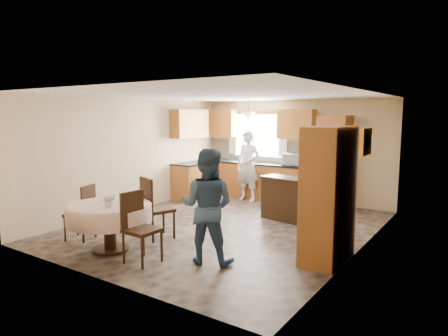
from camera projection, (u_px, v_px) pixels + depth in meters
floor at (227, 226)px, 7.69m from camera, size 5.00×6.00×0.01m
ceiling at (227, 95)px, 7.36m from camera, size 5.00×6.00×0.01m
wall_back at (293, 150)px, 9.99m from camera, size 5.00×0.02×2.50m
wall_front at (96, 185)px, 5.06m from camera, size 5.00×0.02×2.50m
wall_left at (134, 155)px, 8.91m from camera, size 0.02×6.00×2.50m
wall_right at (362, 173)px, 6.14m from camera, size 0.02×6.00×2.50m
window at (258, 135)px, 10.48m from camera, size 1.40×0.03×1.10m
curtain_left at (233, 133)px, 10.85m from camera, size 0.22×0.02×1.15m
curtain_right at (283, 134)px, 10.02m from camera, size 0.22×0.02×1.15m
base_cab_back at (257, 181)px, 10.32m from camera, size 3.30×0.60×0.88m
counter_back at (257, 163)px, 10.26m from camera, size 3.30×0.64×0.04m
base_cab_left at (194, 181)px, 10.33m from camera, size 0.60×1.20×0.88m
counter_left at (194, 163)px, 10.27m from camera, size 0.64×1.20×0.04m
backsplash at (263, 151)px, 10.46m from camera, size 3.30×0.02×0.55m
wall_cab_left at (222, 123)px, 10.90m from camera, size 0.85×0.33×0.72m
wall_cab_right at (296, 124)px, 9.68m from camera, size 0.90×0.33×0.72m
wall_cab_side at (190, 124)px, 10.21m from camera, size 0.33×1.20×0.72m
oven_tower at (334, 162)px, 9.12m from camera, size 0.66×0.62×2.12m
oven_upper at (329, 155)px, 8.84m from camera, size 0.56×0.01×0.45m
oven_lower at (328, 177)px, 8.91m from camera, size 0.56×0.01×0.45m
pendant at (249, 115)px, 10.02m from camera, size 0.36×0.36×0.18m
sideboard at (289, 200)px, 8.07m from camera, size 1.22×0.67×0.83m
space_heater at (321, 223)px, 7.03m from camera, size 0.42×0.36×0.50m
cupboard at (329, 195)px, 5.78m from camera, size 0.52×1.03×1.97m
dining_table at (109, 214)px, 6.27m from camera, size 1.31×1.31×0.75m
chair_left at (83, 210)px, 6.82m from camera, size 0.52×0.52×0.95m
chair_back at (153, 205)px, 6.85m from camera, size 0.60×0.60×1.08m
chair_right at (138, 223)px, 5.80m from camera, size 0.46×0.46×1.03m
framed_picture at (366, 142)px, 6.34m from camera, size 0.06×0.53×0.44m
microwave at (295, 160)px, 9.61m from camera, size 0.53×0.37×0.29m
person_sink at (248, 166)px, 9.91m from camera, size 0.66×0.46×1.75m
person_dining at (207, 206)px, 5.73m from camera, size 0.96×0.84×1.67m
bowl_sideboard at (277, 178)px, 8.17m from camera, size 0.27×0.27×0.06m
bottle_sideboard at (309, 174)px, 7.77m from camera, size 0.16×0.16×0.32m
cup_table at (109, 204)px, 6.01m from camera, size 0.15×0.15×0.09m
bowl_table at (110, 198)px, 6.55m from camera, size 0.27×0.27×0.07m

